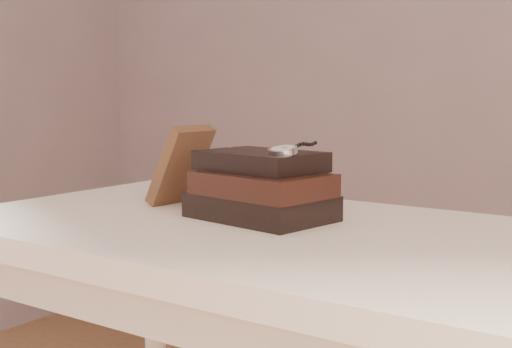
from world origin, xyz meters
The scene contains 5 objects.
table centered at (0.00, 0.35, 0.66)m, with size 1.00×0.60×0.75m.
book_stack centered at (0.00, 0.39, 0.80)m, with size 0.25×0.19×0.11m.
journal centered at (-0.20, 0.41, 0.83)m, with size 0.02×0.10×0.16m, color #3E2618.
pocket_watch centered at (0.06, 0.37, 0.87)m, with size 0.05×0.15×0.02m.
eyeglasses centered at (-0.07, 0.47, 0.81)m, with size 0.11×0.12×0.05m.
Camera 1 is at (0.65, -0.55, 0.96)m, focal length 48.80 mm.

